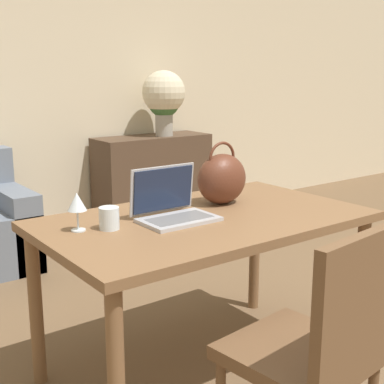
% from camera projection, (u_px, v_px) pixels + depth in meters
% --- Properties ---
extents(wall_back, '(10.00, 0.06, 2.70)m').
position_uv_depth(wall_back, '(26.00, 75.00, 4.29)').
color(wall_back, beige).
rests_on(wall_back, ground_plane).
extents(dining_table, '(1.44, 0.85, 0.75)m').
position_uv_depth(dining_table, '(205.00, 234.00, 2.39)').
color(dining_table, brown).
rests_on(dining_table, ground_plane).
extents(chair, '(0.49, 0.49, 0.91)m').
position_uv_depth(chair, '(318.00, 344.00, 1.75)').
color(chair, brown).
rests_on(chair, ground_plane).
extents(sideboard, '(1.06, 0.40, 0.81)m').
position_uv_depth(sideboard, '(153.00, 180.00, 4.88)').
color(sideboard, '#4C3828').
rests_on(sideboard, ground_plane).
extents(laptop, '(0.33, 0.25, 0.23)m').
position_uv_depth(laptop, '(171.00, 205.00, 2.32)').
color(laptop, '#ADADB2').
rests_on(laptop, dining_table).
extents(drinking_glass, '(0.08, 0.08, 0.09)m').
position_uv_depth(drinking_glass, '(109.00, 218.00, 2.17)').
color(drinking_glass, silver).
rests_on(drinking_glass, dining_table).
extents(wine_glass, '(0.08, 0.08, 0.16)m').
position_uv_depth(wine_glass, '(77.00, 203.00, 2.13)').
color(wine_glass, silver).
rests_on(wine_glass, dining_table).
extents(handbag, '(0.26, 0.19, 0.30)m').
position_uv_depth(handbag, '(222.00, 178.00, 2.57)').
color(handbag, '#592D1E').
rests_on(handbag, dining_table).
extents(flower_vase, '(0.38, 0.38, 0.58)m').
position_uv_depth(flower_vase, '(164.00, 97.00, 4.73)').
color(flower_vase, '#9E998E').
rests_on(flower_vase, sideboard).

